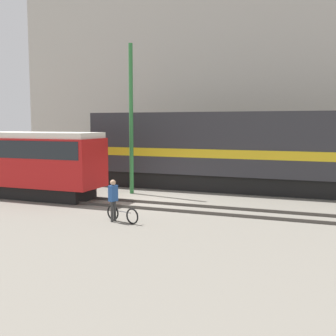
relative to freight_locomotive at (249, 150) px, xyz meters
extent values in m
plane|color=slate|center=(-3.96, -4.79, -2.45)|extent=(120.00, 120.00, 0.00)
cube|color=#47423D|center=(-3.96, -7.02, -2.38)|extent=(60.00, 0.07, 0.14)
cube|color=#47423D|center=(-3.96, -5.59, -2.38)|extent=(60.00, 0.07, 0.14)
cube|color=#47423D|center=(-3.96, -0.72, -2.38)|extent=(60.00, 0.07, 0.14)
cube|color=#47423D|center=(-3.96, 0.72, -2.38)|extent=(60.00, 0.07, 0.14)
cube|color=#B7B2A8|center=(-3.96, 9.25, 5.53)|extent=(33.55, 6.00, 15.95)
cube|color=black|center=(-0.14, 0.00, -1.95)|extent=(17.72, 2.55, 1.00)
cube|color=#2D2D33|center=(-0.14, 0.00, 0.38)|extent=(19.26, 3.00, 3.65)
cube|color=gold|center=(-0.14, 0.00, -0.17)|extent=(18.88, 3.04, 0.50)
cube|color=black|center=(-11.39, -6.31, -2.10)|extent=(8.58, 2.00, 0.70)
cube|color=red|center=(-11.39, -6.31, -0.48)|extent=(9.75, 2.50, 2.53)
cube|color=#1E2328|center=(-11.39, -6.31, 0.24)|extent=(9.36, 2.54, 0.90)
cube|color=silver|center=(-11.39, -6.31, 0.94)|extent=(9.56, 2.38, 0.30)
torus|color=black|center=(-2.77, -9.80, -2.12)|extent=(0.64, 0.25, 0.65)
torus|color=black|center=(-3.82, -9.48, -2.12)|extent=(0.64, 0.25, 0.65)
cylinder|color=#A5A5AD|center=(-3.30, -9.64, -2.01)|extent=(0.90, 0.30, 0.04)
cylinder|color=#A5A5AD|center=(-3.68, -9.53, -1.98)|extent=(0.03, 0.03, 0.29)
cylinder|color=#262626|center=(-2.77, -9.80, -1.75)|extent=(0.15, 0.43, 0.02)
cylinder|color=#333333|center=(-3.67, -9.59, -2.02)|extent=(0.11, 0.11, 0.85)
cylinder|color=#333333|center=(-3.72, -9.75, -2.02)|extent=(0.11, 0.11, 0.85)
cube|color=#264C8C|center=(-3.69, -9.67, -1.27)|extent=(0.31, 0.41, 0.65)
sphere|color=tan|center=(-3.69, -9.67, -0.83)|extent=(0.23, 0.23, 0.23)
cylinder|color=#2D7238|center=(-6.07, -3.15, 1.76)|extent=(0.23, 0.23, 8.42)
camera|label=1|loc=(4.56, -24.61, 1.58)|focal=45.00mm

